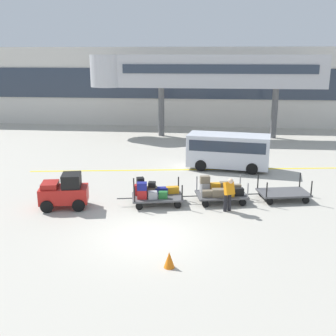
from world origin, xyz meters
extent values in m
plane|color=#B2ADA0|center=(0.00, 0.00, 0.00)|extent=(120.00, 120.00, 0.00)
cube|color=yellow|center=(1.61, 9.56, 0.00)|extent=(19.68, 3.03, 0.01)
cube|color=beige|center=(0.00, 26.00, 3.68)|extent=(63.15, 2.40, 7.37)
cube|color=#2D3847|center=(0.00, 24.75, 4.05)|extent=(59.99, 0.12, 2.80)
cube|color=#B7B7BC|center=(2.88, 20.00, 5.38)|extent=(16.94, 2.20, 2.60)
cylinder|color=#B7B7BC|center=(-6.18, 20.00, 5.38)|extent=(3.00, 3.00, 2.60)
cube|color=#2D3847|center=(2.88, 18.86, 5.58)|extent=(15.24, 0.08, 0.70)
cylinder|color=#59595B|center=(-1.77, 20.00, 2.04)|extent=(0.50, 0.50, 4.08)
cylinder|color=#59595B|center=(7.54, 20.00, 2.04)|extent=(0.50, 0.50, 4.08)
cube|color=red|center=(-4.12, 2.58, 0.63)|extent=(2.28, 1.50, 0.70)
cube|color=black|center=(-3.76, 2.65, 1.28)|extent=(0.98, 1.13, 0.60)
cube|color=#A51B16|center=(-4.69, 2.46, 1.10)|extent=(0.88, 1.06, 0.24)
cylinder|color=black|center=(-4.90, 2.95, 0.28)|extent=(0.58, 0.29, 0.56)
cylinder|color=black|center=(-4.68, 1.93, 0.28)|extent=(0.58, 0.29, 0.56)
cylinder|color=black|center=(-3.56, 3.23, 0.28)|extent=(0.58, 0.29, 0.56)
cylinder|color=black|center=(-3.35, 2.21, 0.28)|extent=(0.58, 0.29, 0.56)
cube|color=#4C4C4F|center=(-0.01, 3.43, 0.36)|extent=(2.54, 1.84, 0.08)
cylinder|color=black|center=(-1.18, 3.85, 0.75)|extent=(0.06, 0.06, 0.70)
cylinder|color=black|center=(-0.92, 2.59, 0.75)|extent=(0.06, 0.06, 0.70)
cylinder|color=black|center=(0.90, 4.28, 0.75)|extent=(0.06, 0.06, 0.70)
cylinder|color=black|center=(1.16, 3.02, 0.75)|extent=(0.06, 0.06, 0.70)
cylinder|color=black|center=(-0.98, 3.84, 0.16)|extent=(0.33, 0.16, 0.32)
cylinder|color=black|center=(-0.73, 2.67, 0.16)|extent=(0.33, 0.16, 0.32)
cylinder|color=black|center=(0.71, 4.19, 0.16)|extent=(0.33, 0.16, 0.32)
cylinder|color=black|center=(0.96, 3.02, 0.16)|extent=(0.33, 0.16, 0.32)
cylinder|color=#333333|center=(-1.48, 3.13, 0.34)|extent=(0.70, 0.19, 0.05)
cube|color=red|center=(-0.81, 3.56, 0.64)|extent=(0.57, 0.38, 0.48)
cube|color=red|center=(-0.65, 3.01, 0.61)|extent=(0.45, 0.31, 0.43)
cube|color=#726651|center=(-0.30, 3.71, 0.58)|extent=(0.50, 0.31, 0.36)
cube|color=#99999E|center=(-0.18, 3.07, 0.57)|extent=(0.47, 0.39, 0.34)
cube|color=navy|center=(0.14, 3.77, 0.55)|extent=(0.64, 0.42, 0.31)
cube|color=#236B2D|center=(0.28, 3.18, 0.56)|extent=(0.42, 0.28, 0.32)
cube|color=orange|center=(0.64, 3.93, 0.56)|extent=(0.64, 0.43, 0.31)
cube|color=black|center=(-0.81, 3.56, 1.05)|extent=(0.41, 0.41, 0.35)
cube|color=navy|center=(-0.65, 3.01, 1.00)|extent=(0.48, 0.40, 0.33)
cube|color=black|center=(-0.30, 3.71, 0.87)|extent=(0.34, 0.36, 0.22)
cube|color=#4C4C4F|center=(2.93, 4.04, 0.36)|extent=(2.54, 1.84, 0.08)
cylinder|color=gray|center=(1.76, 4.46, 0.75)|extent=(0.06, 0.06, 0.70)
cylinder|color=gray|center=(2.02, 3.19, 0.75)|extent=(0.06, 0.06, 0.70)
cylinder|color=gray|center=(3.83, 4.88, 0.75)|extent=(0.06, 0.06, 0.70)
cylinder|color=gray|center=(4.09, 3.62, 0.75)|extent=(0.06, 0.06, 0.70)
cylinder|color=black|center=(1.96, 4.45, 0.16)|extent=(0.33, 0.16, 0.32)
cylinder|color=black|center=(2.20, 3.28, 0.16)|extent=(0.33, 0.16, 0.32)
cylinder|color=black|center=(3.65, 4.80, 0.16)|extent=(0.33, 0.16, 0.32)
cylinder|color=black|center=(3.89, 3.63, 0.16)|extent=(0.33, 0.16, 0.32)
cylinder|color=#333333|center=(1.46, 3.74, 0.34)|extent=(0.70, 0.19, 0.05)
cube|color=#99999E|center=(2.15, 4.18, 0.63)|extent=(0.49, 0.44, 0.46)
cube|color=#726651|center=(2.24, 3.60, 0.55)|extent=(0.56, 0.37, 0.29)
cube|color=orange|center=(2.63, 4.27, 0.62)|extent=(0.51, 0.40, 0.44)
cube|color=#726651|center=(2.76, 3.65, 0.58)|extent=(0.57, 0.43, 0.36)
cube|color=#726651|center=(3.09, 4.43, 0.64)|extent=(0.52, 0.37, 0.47)
cube|color=orange|center=(3.26, 3.77, 0.55)|extent=(0.51, 0.43, 0.30)
cube|color=#726651|center=(3.56, 4.53, 0.57)|extent=(0.62, 0.30, 0.33)
cube|color=black|center=(3.73, 3.92, 0.57)|extent=(0.45, 0.32, 0.35)
cube|color=#726651|center=(2.15, 4.18, 1.03)|extent=(0.50, 0.35, 0.35)
cube|color=#4C4C4F|center=(5.87, 4.65, 0.36)|extent=(2.54, 1.84, 0.08)
cylinder|color=black|center=(4.70, 5.06, 0.75)|extent=(0.06, 0.06, 0.70)
cylinder|color=black|center=(4.96, 3.80, 0.75)|extent=(0.06, 0.06, 0.70)
cylinder|color=black|center=(6.77, 5.49, 0.75)|extent=(0.06, 0.06, 0.70)
cylinder|color=black|center=(7.03, 4.23, 0.75)|extent=(0.06, 0.06, 0.70)
cylinder|color=black|center=(4.90, 5.06, 0.16)|extent=(0.33, 0.16, 0.32)
cylinder|color=black|center=(5.14, 3.89, 0.16)|extent=(0.33, 0.16, 0.32)
cylinder|color=black|center=(6.59, 5.41, 0.16)|extent=(0.33, 0.16, 0.32)
cylinder|color=black|center=(6.83, 4.24, 0.16)|extent=(0.33, 0.16, 0.32)
cylinder|color=#333333|center=(4.40, 4.34, 0.34)|extent=(0.70, 0.19, 0.05)
cylinder|color=black|center=(3.07, 2.87, 0.41)|extent=(0.16, 0.16, 0.82)
cylinder|color=black|center=(3.25, 2.96, 0.41)|extent=(0.16, 0.16, 0.82)
cube|color=orange|center=(3.21, 2.82, 1.09)|extent=(0.55, 0.56, 0.61)
sphere|color=beige|center=(3.26, 2.72, 1.45)|extent=(0.22, 0.22, 0.22)
cube|color=silver|center=(3.45, 9.94, 1.15)|extent=(5.03, 2.59, 1.90)
cube|color=#2D3847|center=(3.45, 9.94, 1.55)|extent=(4.66, 2.58, 0.64)
cylinder|color=black|center=(1.85, 9.30, 0.34)|extent=(0.71, 0.34, 0.68)
cylinder|color=black|center=(4.79, 8.86, 0.34)|extent=(0.71, 0.34, 0.68)
cone|color=orange|center=(1.11, -2.31, 0.28)|extent=(0.36, 0.36, 0.55)
camera|label=1|loc=(2.29, -14.26, 6.68)|focal=43.91mm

